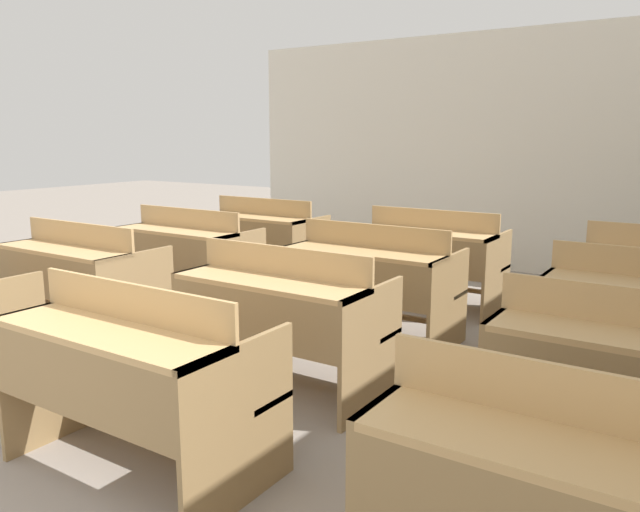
{
  "coord_description": "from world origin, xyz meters",
  "views": [
    {
      "loc": [
        2.5,
        -0.33,
        1.56
      ],
      "look_at": [
        0.28,
        3.05,
        0.78
      ],
      "focal_mm": 35.0,
      "sensor_mm": 36.0,
      "label": 1
    }
  ],
  "objects_px": {
    "bench_third_center": "(372,279)",
    "bench_second_left": "(80,276)",
    "bench_back_center": "(431,256)",
    "bench_back_left": "(263,237)",
    "bench_front_right": "(581,509)",
    "bench_second_right": "(635,382)",
    "bench_front_center": "(134,373)",
    "bench_third_left": "(188,254)",
    "bench_second_center": "(282,315)"
  },
  "relations": [
    {
      "from": "bench_front_center",
      "to": "bench_third_left",
      "type": "distance_m",
      "value": 2.99
    },
    {
      "from": "bench_second_right",
      "to": "bench_back_left",
      "type": "distance_m",
      "value": 4.51
    },
    {
      "from": "bench_third_left",
      "to": "bench_second_center",
      "type": "bearing_deg",
      "value": -30.35
    },
    {
      "from": "bench_second_right",
      "to": "bench_third_left",
      "type": "bearing_deg",
      "value": 163.9
    },
    {
      "from": "bench_front_right",
      "to": "bench_second_left",
      "type": "relative_size",
      "value": 1.0
    },
    {
      "from": "bench_second_center",
      "to": "bench_second_right",
      "type": "height_order",
      "value": "same"
    },
    {
      "from": "bench_back_center",
      "to": "bench_back_left",
      "type": "bearing_deg",
      "value": -179.47
    },
    {
      "from": "bench_front_right",
      "to": "bench_second_right",
      "type": "height_order",
      "value": "same"
    },
    {
      "from": "bench_second_left",
      "to": "bench_third_center",
      "type": "xyz_separation_m",
      "value": [
        1.96,
        1.16,
        0.0
      ]
    },
    {
      "from": "bench_front_center",
      "to": "bench_back_left",
      "type": "height_order",
      "value": "same"
    },
    {
      "from": "bench_third_center",
      "to": "bench_back_left",
      "type": "height_order",
      "value": "same"
    },
    {
      "from": "bench_third_center",
      "to": "bench_back_center",
      "type": "relative_size",
      "value": 1.0
    },
    {
      "from": "bench_back_left",
      "to": "bench_back_center",
      "type": "height_order",
      "value": "same"
    },
    {
      "from": "bench_front_right",
      "to": "bench_back_center",
      "type": "xyz_separation_m",
      "value": [
        -1.95,
        3.44,
        0.0
      ]
    },
    {
      "from": "bench_third_left",
      "to": "bench_second_right",
      "type": "bearing_deg",
      "value": -16.1
    },
    {
      "from": "bench_second_center",
      "to": "bench_back_left",
      "type": "distance_m",
      "value": 2.99
    },
    {
      "from": "bench_second_left",
      "to": "bench_second_right",
      "type": "height_order",
      "value": "same"
    },
    {
      "from": "bench_third_center",
      "to": "bench_back_center",
      "type": "distance_m",
      "value": 1.14
    },
    {
      "from": "bench_front_right",
      "to": "bench_third_center",
      "type": "distance_m",
      "value": 3.01
    },
    {
      "from": "bench_front_center",
      "to": "bench_back_left",
      "type": "xyz_separation_m",
      "value": [
        -1.95,
        3.42,
        0.0
      ]
    },
    {
      "from": "bench_second_center",
      "to": "bench_back_center",
      "type": "distance_m",
      "value": 2.29
    },
    {
      "from": "bench_front_right",
      "to": "bench_third_center",
      "type": "bearing_deg",
      "value": 130.21
    },
    {
      "from": "bench_front_center",
      "to": "bench_second_center",
      "type": "relative_size",
      "value": 1.0
    },
    {
      "from": "bench_second_center",
      "to": "bench_back_center",
      "type": "height_order",
      "value": "same"
    },
    {
      "from": "bench_front_right",
      "to": "bench_second_right",
      "type": "relative_size",
      "value": 1.0
    },
    {
      "from": "bench_front_right",
      "to": "bench_second_left",
      "type": "distance_m",
      "value": 4.07
    },
    {
      "from": "bench_front_center",
      "to": "bench_front_right",
      "type": "bearing_deg",
      "value": -0.02
    },
    {
      "from": "bench_second_right",
      "to": "bench_third_left",
      "type": "xyz_separation_m",
      "value": [
        -3.89,
        1.12,
        0.0
      ]
    },
    {
      "from": "bench_second_center",
      "to": "bench_third_left",
      "type": "height_order",
      "value": "same"
    },
    {
      "from": "bench_third_left",
      "to": "bench_third_center",
      "type": "xyz_separation_m",
      "value": [
        1.94,
        0.02,
        0.0
      ]
    },
    {
      "from": "bench_front_right",
      "to": "bench_second_center",
      "type": "bearing_deg",
      "value": 149.48
    },
    {
      "from": "bench_third_left",
      "to": "bench_back_left",
      "type": "height_order",
      "value": "same"
    },
    {
      "from": "bench_third_left",
      "to": "bench_back_left",
      "type": "bearing_deg",
      "value": 90.41
    },
    {
      "from": "bench_second_right",
      "to": "bench_third_left",
      "type": "relative_size",
      "value": 1.0
    },
    {
      "from": "bench_second_center",
      "to": "bench_back_center",
      "type": "relative_size",
      "value": 1.0
    },
    {
      "from": "bench_front_center",
      "to": "bench_second_right",
      "type": "xyz_separation_m",
      "value": [
        1.96,
        1.16,
        0.0
      ]
    },
    {
      "from": "bench_third_center",
      "to": "bench_second_left",
      "type": "bearing_deg",
      "value": -149.25
    },
    {
      "from": "bench_second_center",
      "to": "bench_second_right",
      "type": "relative_size",
      "value": 1.0
    },
    {
      "from": "bench_back_center",
      "to": "bench_front_right",
      "type": "bearing_deg",
      "value": -60.39
    },
    {
      "from": "bench_third_left",
      "to": "bench_third_center",
      "type": "relative_size",
      "value": 1.0
    },
    {
      "from": "bench_second_right",
      "to": "bench_back_center",
      "type": "xyz_separation_m",
      "value": [
        -1.96,
        2.28,
        0.0
      ]
    },
    {
      "from": "bench_second_right",
      "to": "bench_back_left",
      "type": "height_order",
      "value": "same"
    },
    {
      "from": "bench_front_center",
      "to": "bench_third_left",
      "type": "height_order",
      "value": "same"
    },
    {
      "from": "bench_second_center",
      "to": "bench_back_center",
      "type": "bearing_deg",
      "value": 90.22
    },
    {
      "from": "bench_front_right",
      "to": "bench_second_right",
      "type": "distance_m",
      "value": 1.16
    },
    {
      "from": "bench_front_center",
      "to": "bench_second_left",
      "type": "bearing_deg",
      "value": 149.84
    },
    {
      "from": "bench_third_center",
      "to": "bench_front_right",
      "type": "bearing_deg",
      "value": -49.79
    },
    {
      "from": "bench_third_left",
      "to": "bench_back_center",
      "type": "relative_size",
      "value": 1.0
    },
    {
      "from": "bench_second_left",
      "to": "bench_second_right",
      "type": "xyz_separation_m",
      "value": [
        3.91,
        0.02,
        0.0
      ]
    },
    {
      "from": "bench_front_center",
      "to": "bench_third_center",
      "type": "height_order",
      "value": "same"
    }
  ]
}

